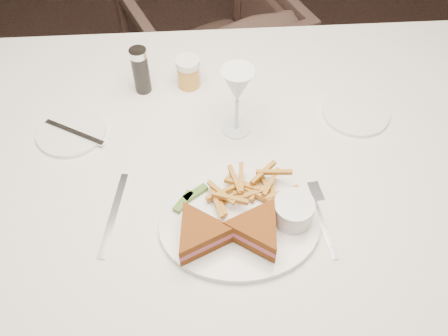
% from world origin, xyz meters
% --- Properties ---
extents(ground, '(5.00, 5.00, 0.00)m').
position_xyz_m(ground, '(0.00, 0.00, 0.00)').
color(ground, black).
rests_on(ground, ground).
extents(table, '(1.48, 1.00, 0.75)m').
position_xyz_m(table, '(0.25, -0.01, 0.38)').
color(table, silver).
rests_on(table, ground).
extents(chair_far, '(0.77, 0.75, 0.61)m').
position_xyz_m(chair_far, '(0.25, 0.96, 0.31)').
color(chair_far, '#45312A').
rests_on(chair_far, ground).
extents(table_setting, '(0.83, 0.63, 0.18)m').
position_xyz_m(table_setting, '(0.27, -0.08, 0.79)').
color(table_setting, white).
rests_on(table_setting, table).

